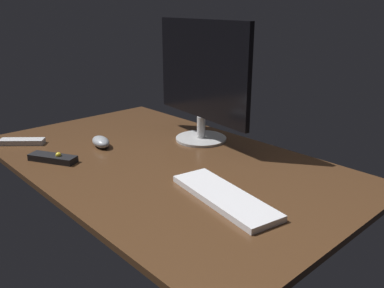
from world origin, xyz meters
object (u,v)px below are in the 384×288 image
monitor (202,78)px  keyboard (224,197)px  media_remote (53,158)px  tv_remote (22,142)px  computer_mouse (101,142)px

monitor → keyboard: 59.50cm
monitor → media_remote: (-18.38, -55.29, -24.42)cm
keyboard → tv_remote: 91.00cm
keyboard → monitor: bearing=153.2°
monitor → computer_mouse: 46.71cm
keyboard → tv_remote: (-87.88, -23.63, 0.13)cm
keyboard → computer_mouse: bearing=-167.9°
computer_mouse → media_remote: 20.76cm
monitor → computer_mouse: bearing=-113.1°
keyboard → tv_remote: size_ratio=2.17×
tv_remote → computer_mouse: bearing=-6.1°
media_remote → monitor: bearing=43.3°
computer_mouse → keyboard: bearing=14.0°
computer_mouse → media_remote: bearing=-71.9°
computer_mouse → media_remote: size_ratio=0.62×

